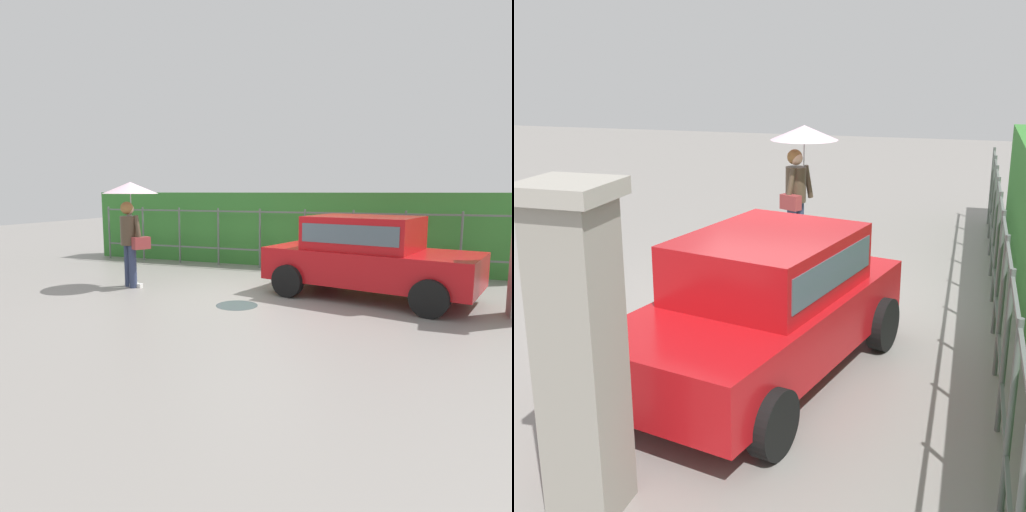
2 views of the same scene
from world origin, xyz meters
TOP-DOWN VIEW (x-y plane):
  - ground_plane at (0.00, 0.00)m, footprint 40.00×40.00m
  - car at (2.07, 0.47)m, footprint 3.98×2.52m
  - pedestrian at (-2.52, -0.29)m, footprint 1.10×1.10m
  - fence_section at (-0.31, 2.78)m, footprint 10.51×0.05m
  - hedge_row at (-0.31, 3.56)m, footprint 11.46×0.90m
  - puddle_near at (0.10, -1.00)m, footprint 0.72×0.72m

SIDE VIEW (x-z plane):
  - ground_plane at x=0.00m, z-range 0.00..0.00m
  - puddle_near at x=0.10m, z-range 0.00..0.00m
  - car at x=2.07m, z-range 0.06..1.54m
  - fence_section at x=-0.31m, z-range 0.07..1.57m
  - hedge_row at x=-0.31m, z-range 0.00..1.90m
  - pedestrian at x=-2.52m, z-range 0.58..2.69m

